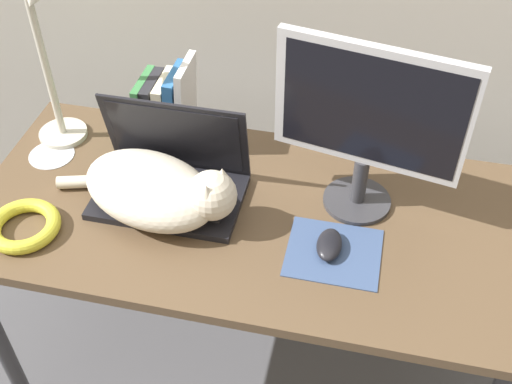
% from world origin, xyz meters
% --- Properties ---
extents(desk, '(1.34, 0.63, 0.71)m').
position_xyz_m(desk, '(0.00, 0.32, 0.63)').
color(desk, brown).
rests_on(desk, ground_plane).
extents(laptop, '(0.36, 0.23, 0.24)m').
position_xyz_m(laptop, '(-0.20, 0.34, 0.76)').
color(laptop, black).
rests_on(laptop, desk).
extents(cat, '(0.48, 0.32, 0.16)m').
position_xyz_m(cat, '(-0.20, 0.27, 0.78)').
color(cat, beige).
rests_on(cat, desk).
extents(external_monitor, '(0.43, 0.17, 0.43)m').
position_xyz_m(external_monitor, '(0.26, 0.41, 0.96)').
color(external_monitor, '#333338').
rests_on(external_monitor, desk).
extents(mousepad, '(0.21, 0.19, 0.00)m').
position_xyz_m(mousepad, '(0.22, 0.23, 0.71)').
color(mousepad, '#384C75').
rests_on(mousepad, desk).
extents(computer_mouse, '(0.06, 0.10, 0.03)m').
position_xyz_m(computer_mouse, '(0.21, 0.24, 0.73)').
color(computer_mouse, black).
rests_on(computer_mouse, mousepad).
extents(book_row, '(0.14, 0.14, 0.24)m').
position_xyz_m(book_row, '(-0.27, 0.55, 0.81)').
color(book_row, '#387A42').
rests_on(book_row, desk).
extents(desk_lamp, '(0.17, 0.17, 0.52)m').
position_xyz_m(desk_lamp, '(-0.52, 0.47, 1.07)').
color(desk_lamp, beige).
rests_on(desk_lamp, desk).
extents(cable_coil, '(0.17, 0.17, 0.03)m').
position_xyz_m(cable_coil, '(-0.49, 0.14, 0.73)').
color(cable_coil, gold).
rests_on(cable_coil, desk).
extents(cd_disc, '(0.12, 0.12, 0.00)m').
position_xyz_m(cd_disc, '(-0.55, 0.41, 0.71)').
color(cd_disc, silver).
rests_on(cd_disc, desk).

